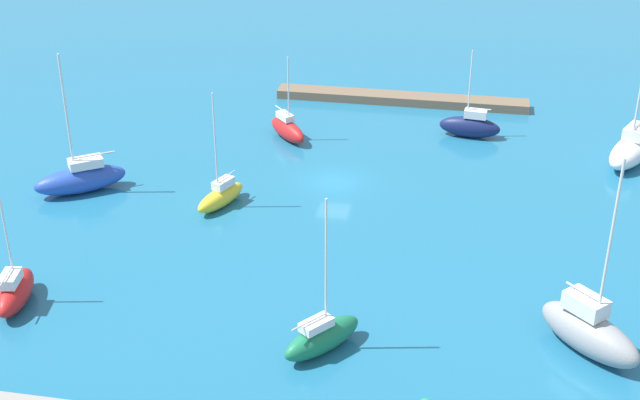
# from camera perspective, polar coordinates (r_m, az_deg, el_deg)

# --- Properties ---
(water) EXTENTS (160.00, 160.00, 0.00)m
(water) POSITION_cam_1_polar(r_m,az_deg,el_deg) (68.05, 0.91, 1.15)
(water) COLOR #1E668C
(water) RESTS_ON ground
(pier_dock) EXTENTS (23.57, 2.19, 0.81)m
(pier_dock) POSITION_cam_1_polar(r_m,az_deg,el_deg) (83.99, 5.28, 6.54)
(pier_dock) COLOR brown
(pier_dock) RESTS_ON ground
(sailboat_red_west_end) EXTENTS (2.48, 5.02, 7.50)m
(sailboat_red_west_end) POSITION_cam_1_polar(r_m,az_deg,el_deg) (55.95, -19.11, -5.58)
(sailboat_red_west_end) COLOR red
(sailboat_red_west_end) RESTS_ON water
(sailboat_navy_mid_basin) EXTENTS (5.35, 2.18, 7.69)m
(sailboat_navy_mid_basin) POSITION_cam_1_polar(r_m,az_deg,el_deg) (76.87, 9.67, 4.75)
(sailboat_navy_mid_basin) COLOR #141E4C
(sailboat_navy_mid_basin) RESTS_ON water
(sailboat_white_far_south) EXTENTS (5.43, 7.62, 11.03)m
(sailboat_white_far_south) POSITION_cam_1_polar(r_m,az_deg,el_deg) (75.19, 19.49, 3.14)
(sailboat_white_far_south) COLOR white
(sailboat_white_far_south) RESTS_ON water
(sailboat_blue_inner_mooring) EXTENTS (6.84, 5.75, 10.85)m
(sailboat_blue_inner_mooring) POSITION_cam_1_polar(r_m,az_deg,el_deg) (68.51, -15.20, 1.37)
(sailboat_blue_inner_mooring) COLOR #2347B2
(sailboat_blue_inner_mooring) RESTS_ON water
(sailboat_gray_by_breakwater) EXTENTS (6.23, 6.16, 11.88)m
(sailboat_gray_by_breakwater) POSITION_cam_1_polar(r_m,az_deg,el_deg) (51.15, 16.98, -8.08)
(sailboat_gray_by_breakwater) COLOR gray
(sailboat_gray_by_breakwater) RESTS_ON water
(sailboat_green_far_north) EXTENTS (4.50, 5.09, 9.41)m
(sailboat_green_far_north) POSITION_cam_1_polar(r_m,az_deg,el_deg) (49.19, 0.12, -8.81)
(sailboat_green_far_north) COLOR #19724C
(sailboat_green_far_north) RESTS_ON water
(sailboat_yellow_off_beacon) EXTENTS (3.16, 5.06, 8.84)m
(sailboat_yellow_off_beacon) POSITION_cam_1_polar(r_m,az_deg,el_deg) (64.59, -6.43, 0.28)
(sailboat_yellow_off_beacon) COLOR yellow
(sailboat_yellow_off_beacon) RESTS_ON water
(sailboat_red_lone_south) EXTENTS (4.42, 4.73, 7.39)m
(sailboat_red_lone_south) POSITION_cam_1_polar(r_m,az_deg,el_deg) (75.43, -2.11, 4.62)
(sailboat_red_lone_south) COLOR red
(sailboat_red_lone_south) RESTS_ON water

